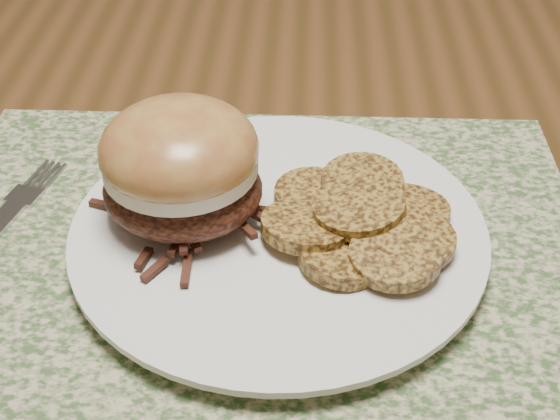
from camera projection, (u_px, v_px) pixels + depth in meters
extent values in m
cube|color=#593519|center=(381.00, 120.00, 0.69)|extent=(1.50, 0.90, 0.04)
cube|color=#3C592E|center=(256.00, 245.00, 0.53)|extent=(0.45, 0.33, 0.00)
cylinder|color=white|center=(279.00, 235.00, 0.52)|extent=(0.26, 0.26, 0.02)
ellipsoid|color=black|center=(183.00, 188.00, 0.51)|extent=(0.14, 0.13, 0.04)
cylinder|color=beige|center=(180.00, 163.00, 0.50)|extent=(0.13, 0.13, 0.01)
ellipsoid|color=#A67536|center=(179.00, 149.00, 0.49)|extent=(0.13, 0.13, 0.06)
cylinder|color=olive|center=(314.00, 196.00, 0.53)|extent=(0.07, 0.07, 0.01)
cylinder|color=olive|center=(362.00, 183.00, 0.54)|extent=(0.08, 0.08, 0.02)
cylinder|color=olive|center=(402.00, 211.00, 0.52)|extent=(0.09, 0.09, 0.02)
cylinder|color=olive|center=(306.00, 226.00, 0.50)|extent=(0.08, 0.08, 0.02)
cylinder|color=olive|center=(359.00, 206.00, 0.50)|extent=(0.09, 0.09, 0.02)
cylinder|color=olive|center=(411.00, 238.00, 0.49)|extent=(0.07, 0.07, 0.01)
cylinder|color=olive|center=(341.00, 259.00, 0.48)|extent=(0.08, 0.08, 0.02)
cylinder|color=olive|center=(396.00, 254.00, 0.48)|extent=(0.07, 0.07, 0.02)
cube|color=#B0B0B7|center=(25.00, 196.00, 0.56)|extent=(0.03, 0.03, 0.00)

